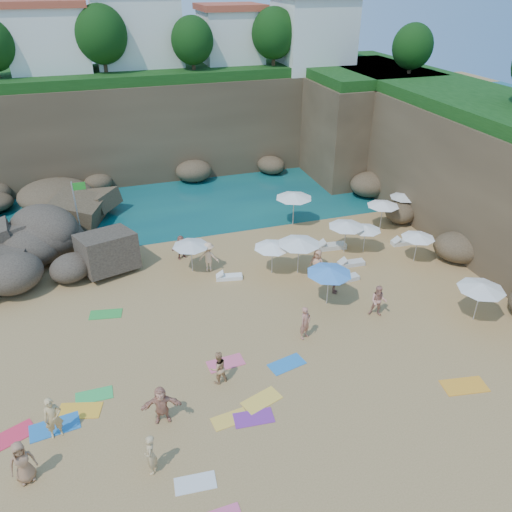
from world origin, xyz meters
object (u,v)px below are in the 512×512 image
object	(u,v)px
flag_pole	(78,204)
person_stand_3	(335,281)
parasol_0	(191,244)
rock_outcrop	(50,264)
parasol_1	(294,195)
parasol_2	(347,224)
lounger_0	(229,277)
person_stand_2	(209,257)
person_stand_5	(181,247)
person_stand_6	(151,455)
person_stand_0	(53,418)
person_stand_1	(218,368)
person_stand_4	(317,264)

from	to	relation	value
flag_pole	person_stand_3	world-z (taller)	flag_pole
parasol_0	flag_pole	bearing A→B (deg)	136.43
rock_outcrop	parasol_1	world-z (taller)	parasol_1
parasol_2	lounger_0	distance (m)	8.22
lounger_0	parasol_0	bearing A→B (deg)	152.27
flag_pole	rock_outcrop	bearing A→B (deg)	-132.42
parasol_1	person_stand_3	xyz separation A→B (m)	(-0.99, -8.91, -1.52)
person_stand_2	person_stand_5	xyz separation A→B (m)	(-1.30, 2.04, -0.16)
person_stand_2	parasol_0	bearing A→B (deg)	14.72
person_stand_2	person_stand_5	world-z (taller)	person_stand_2
flag_pole	parasol_1	size ratio (longest dim) A/B	1.68
rock_outcrop	parasol_0	bearing A→B (deg)	-22.98
parasol_0	person_stand_3	bearing A→B (deg)	-33.42
flag_pole	person_stand_6	world-z (taller)	flag_pole
parasol_2	person_stand_0	distance (m)	20.04
person_stand_0	person_stand_1	distance (m)	6.81
lounger_0	person_stand_0	bearing A→B (deg)	-125.21
parasol_1	person_stand_3	world-z (taller)	parasol_1
person_stand_0	person_stand_6	size ratio (longest dim) A/B	1.09
person_stand_0	person_stand_4	size ratio (longest dim) A/B	1.00
rock_outcrop	person_stand_4	bearing A→B (deg)	-23.35
person_stand_1	person_stand_4	bearing A→B (deg)	-151.26
person_stand_1	person_stand_2	distance (m)	9.58
flag_pole	person_stand_0	distance (m)	16.58
parasol_0	person_stand_0	bearing A→B (deg)	-125.44
person_stand_1	person_stand_5	world-z (taller)	person_stand_1
person_stand_2	person_stand_6	size ratio (longest dim) A/B	1.08
person_stand_0	person_stand_4	xyz separation A→B (m)	(14.35, 7.55, 0.00)
parasol_0	parasol_2	bearing A→B (deg)	-3.65
person_stand_0	parasol_2	bearing A→B (deg)	16.98
parasol_2	person_stand_0	size ratio (longest dim) A/B	1.22
parasol_0	person_stand_6	bearing A→B (deg)	-107.39
lounger_0	parasol_2	bearing A→B (deg)	17.29
parasol_2	person_stand_3	xyz separation A→B (m)	(-2.67, -4.11, -1.27)
person_stand_0	person_stand_2	distance (m)	13.40
flag_pole	parasol_0	world-z (taller)	flag_pole
person_stand_4	person_stand_5	xyz separation A→B (m)	(-7.14, 4.84, -0.17)
person_stand_3	person_stand_4	xyz separation A→B (m)	(-0.35, 1.72, 0.21)
parasol_1	rock_outcrop	bearing A→B (deg)	-177.74
parasol_0	person_stand_2	bearing A→B (deg)	-11.94
person_stand_5	person_stand_6	xyz separation A→B (m)	(-3.87, -15.16, 0.09)
parasol_1	person_stand_2	size ratio (longest dim) A/B	1.38
lounger_0	person_stand_3	xyz separation A→B (m)	(5.29, -3.22, 0.62)
person_stand_1	person_stand_6	xyz separation A→B (m)	(-3.40, -3.70, 0.06)
person_stand_0	rock_outcrop	bearing A→B (deg)	80.37
person_stand_0	person_stand_2	size ratio (longest dim) A/B	1.00
parasol_1	person_stand_4	xyz separation A→B (m)	(-1.34, -7.18, -1.31)
parasol_0	rock_outcrop	bearing A→B (deg)	157.02
rock_outcrop	person_stand_3	size ratio (longest dim) A/B	5.22
parasol_0	lounger_0	distance (m)	3.02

